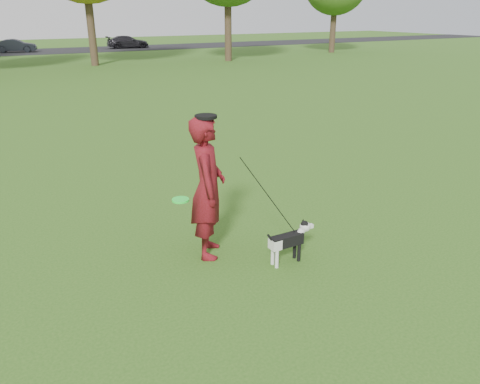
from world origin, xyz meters
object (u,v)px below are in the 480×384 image
man (208,188)px  car_mid (16,46)px  dog (290,239)px  car_right (128,42)px

man → car_mid: (1.00, 39.85, -0.47)m
dog → car_right: car_right is taller
man → dog: man is taller
dog → car_mid: size_ratio=0.24×
car_mid → car_right: bearing=-76.7°
man → car_mid: size_ratio=0.63×
man → dog: (0.88, -0.79, -0.66)m
dog → man: bearing=138.1°
dog → car_right: bearing=76.4°
car_mid → car_right: car_right is taller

